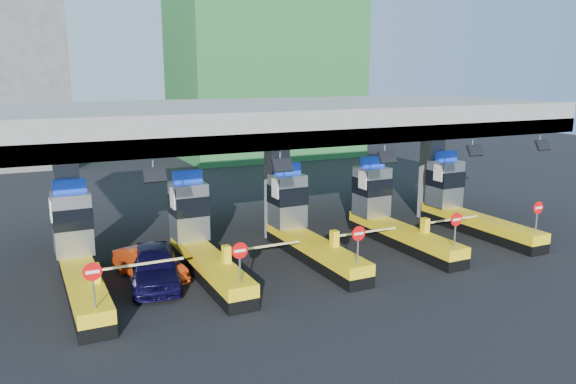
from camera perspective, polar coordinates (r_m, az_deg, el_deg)
name	(u,v)px	position (r m, az deg, el deg)	size (l,w,h in m)	color
ground	(304,255)	(26.77, 1.62, -6.40)	(120.00, 120.00, 0.00)	black
toll_canopy	(278,121)	(28.09, -1.03, 7.25)	(28.00, 12.09, 7.00)	slate
toll_lane_far_left	(78,254)	(23.91, -20.57, -5.91)	(4.43, 8.00, 4.16)	black
toll_lane_left	(199,238)	(24.80, -8.99, -4.66)	(4.43, 8.00, 4.16)	black
toll_lane_center	(301,225)	(26.61, 1.37, -3.37)	(4.43, 8.00, 4.16)	black
toll_lane_right	(388,214)	(29.18, 10.13, -2.19)	(4.43, 8.00, 4.16)	black
toll_lane_far_right	(463,204)	(32.32, 17.33, -1.18)	(4.43, 8.00, 4.16)	black
bg_building_scaffold	(264,18)	(59.76, -2.48, 17.23)	(18.00, 12.00, 28.00)	#1E5926
van	(155,266)	(23.48, -13.39, -7.30)	(1.90, 4.73, 1.61)	black
red_car	(150,264)	(24.20, -13.89, -7.11)	(1.40, 4.02, 1.32)	#BD320E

